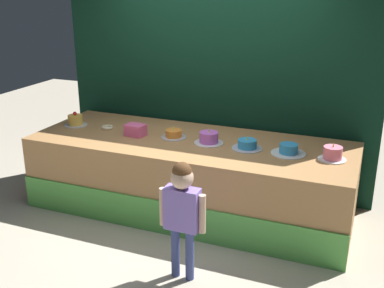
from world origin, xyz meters
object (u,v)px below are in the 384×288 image
at_px(pink_box, 135,130).
at_px(cake_left, 174,134).
at_px(child_figure, 182,205).
at_px(donut, 107,127).
at_px(cake_center_right, 247,145).
at_px(cake_far_left, 75,121).
at_px(cake_far_right, 333,154).
at_px(cake_right, 289,150).
at_px(cake_center_left, 209,138).

distance_m(pink_box, cake_left, 0.43).
bearing_deg(cake_left, child_figure, -63.10).
relative_size(donut, cake_center_right, 0.44).
relative_size(donut, cake_left, 0.50).
bearing_deg(cake_left, cake_center_right, -3.04).
distance_m(cake_far_left, cake_far_right, 2.91).
distance_m(child_figure, cake_left, 1.41).
xyz_separation_m(pink_box, cake_center_right, (1.25, 0.05, -0.02)).
relative_size(cake_far_left, cake_right, 0.77).
bearing_deg(cake_center_left, cake_right, -0.46).
relative_size(cake_left, cake_far_right, 1.02).
bearing_deg(child_figure, cake_center_left, 100.11).
height_order(child_figure, pink_box, child_figure).
height_order(pink_box, cake_left, cake_left).
xyz_separation_m(cake_left, cake_right, (1.25, -0.04, 0.00)).
xyz_separation_m(cake_left, cake_center_right, (0.83, -0.04, 0.00)).
relative_size(cake_far_left, cake_left, 0.97).
relative_size(child_figure, cake_center_right, 3.41).
bearing_deg(cake_far_left, cake_far_right, -0.47).
xyz_separation_m(cake_center_right, cake_right, (0.42, 0.01, -0.00)).
bearing_deg(pink_box, cake_far_left, 175.03).
height_order(child_figure, cake_center_right, child_figure).
bearing_deg(child_figure, cake_center_right, 80.58).
relative_size(cake_left, cake_right, 0.80).
height_order(donut, cake_center_left, cake_center_left).
height_order(donut, cake_right, cake_right).
relative_size(child_figure, cake_far_left, 4.01).
bearing_deg(cake_right, cake_far_left, 179.51).
height_order(cake_far_left, cake_left, cake_far_left).
height_order(cake_left, cake_center_right, cake_left).
xyz_separation_m(donut, cake_right, (2.08, -0.04, 0.02)).
distance_m(donut, cake_far_left, 0.42).
xyz_separation_m(child_figure, donut, (-1.46, 1.25, 0.13)).
relative_size(cake_left, cake_center_left, 0.89).
distance_m(cake_left, cake_far_right, 1.66).
bearing_deg(cake_center_right, cake_center_left, 178.37).
xyz_separation_m(donut, cake_center_left, (1.25, -0.04, 0.04)).
bearing_deg(cake_center_right, child_figure, -99.42).
bearing_deg(child_figure, cake_right, 63.00).
bearing_deg(cake_far_left, donut, 3.06).
distance_m(cake_right, cake_far_right, 0.42).
height_order(pink_box, cake_center_left, cake_center_left).
bearing_deg(cake_far_right, cake_center_right, -179.82).
height_order(cake_far_left, cake_right, cake_far_left).
bearing_deg(cake_far_right, child_figure, -130.56).
relative_size(pink_box, cake_right, 0.61).
bearing_deg(cake_center_left, child_figure, -79.89).
xyz_separation_m(cake_far_left, cake_right, (2.50, -0.02, -0.02)).
bearing_deg(cake_far_left, pink_box, -4.97).
bearing_deg(cake_center_right, cake_left, 176.96).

